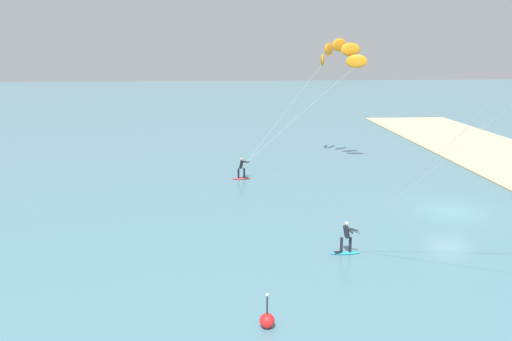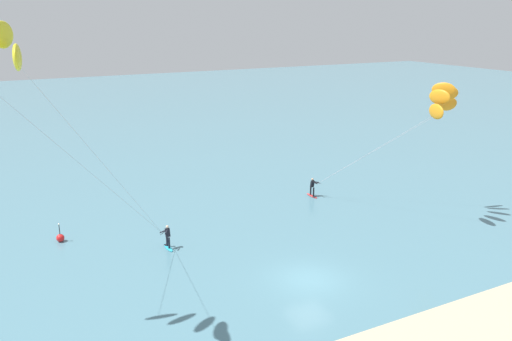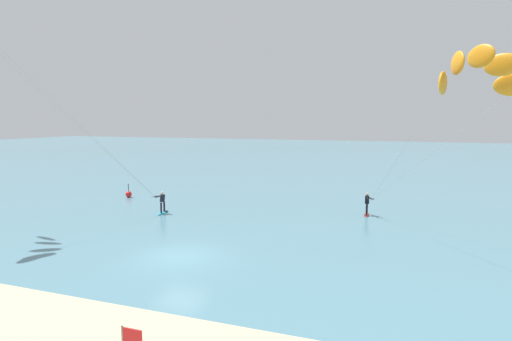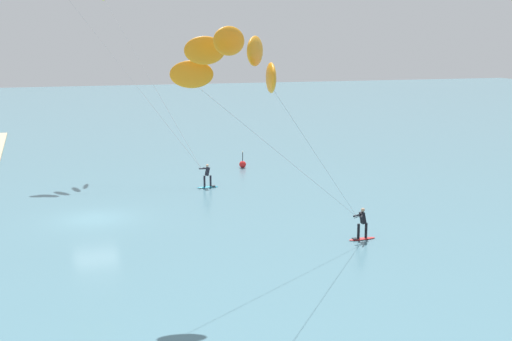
% 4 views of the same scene
% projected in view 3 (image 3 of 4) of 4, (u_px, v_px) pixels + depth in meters
% --- Properties ---
extents(ground_plane, '(240.00, 240.00, 0.00)m').
position_uv_depth(ground_plane, '(179.00, 256.00, 21.39)').
color(ground_plane, slate).
extents(kitesurfer_mid_water, '(8.34, 11.37, 10.67)m').
position_uv_depth(kitesurfer_mid_water, '(473.00, 79.00, 19.94)').
color(kitesurfer_mid_water, red).
rests_on(kitesurfer_mid_water, ground).
extents(marker_buoy, '(0.56, 0.56, 1.38)m').
position_uv_depth(marker_buoy, '(129.00, 194.00, 37.48)').
color(marker_buoy, red).
rests_on(marker_buoy, ground).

